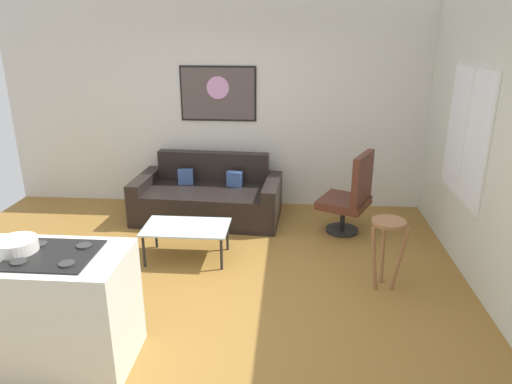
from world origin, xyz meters
name	(u,v)px	position (x,y,z in m)	size (l,w,h in m)	color
ground	(208,290)	(0.00, 0.00, -0.02)	(6.40, 6.40, 0.04)	olive
back_wall	(235,106)	(0.00, 2.42, 1.40)	(6.40, 0.05, 2.80)	silver
right_wall	(494,148)	(2.62, 0.30, 1.40)	(0.05, 6.40, 2.80)	silver
couch	(208,198)	(-0.29, 1.81, 0.27)	(1.94, 1.05, 0.82)	black
coffee_table	(186,229)	(-0.33, 0.62, 0.35)	(0.93, 0.56, 0.38)	silver
armchair	(351,196)	(1.53, 1.43, 0.49)	(0.74, 0.75, 1.03)	black
bar_stool	(388,236)	(1.73, 0.16, 0.54)	(0.37, 0.36, 0.71)	#905F3C
kitchen_counter	(25,308)	(-1.17, -1.14, 0.45)	(1.59, 0.68, 0.93)	silver
mixing_bowl	(16,246)	(-1.16, -1.11, 0.95)	(0.30, 0.30, 0.10)	silver
wall_painting	(218,94)	(-0.22, 2.38, 1.57)	(1.04, 0.03, 0.74)	black
window	(466,135)	(2.59, 0.90, 1.38)	(0.03, 1.18, 1.39)	silver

